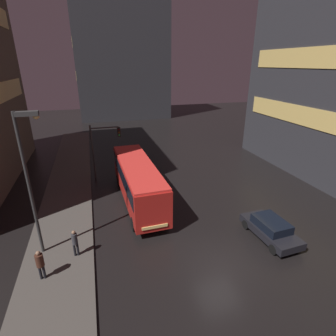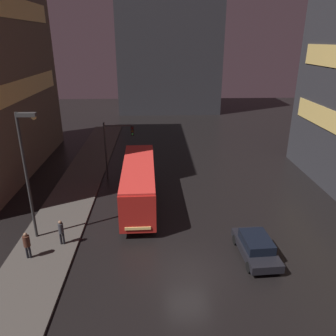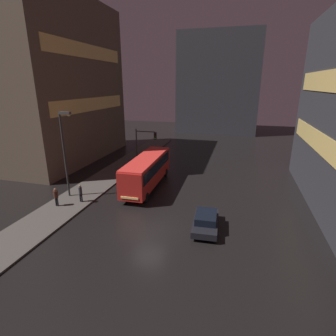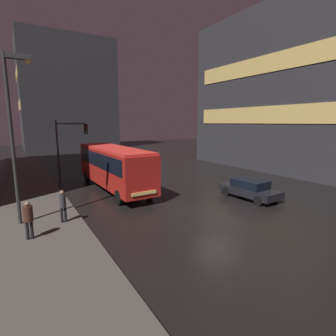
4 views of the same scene
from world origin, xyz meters
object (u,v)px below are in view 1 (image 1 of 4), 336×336
pedestrian_near (40,262)px  pedestrian_mid (75,241)px  car_taxi (270,228)px  street_lamp_sidewalk (29,167)px  traffic_light_main (103,143)px  bus_near (138,179)px

pedestrian_near → pedestrian_mid: size_ratio=1.02×
car_taxi → street_lamp_sidewalk: street_lamp_sidewalk is taller
traffic_light_main → street_lamp_sidewalk: size_ratio=0.65×
pedestrian_mid → street_lamp_sidewalk: street_lamp_sidewalk is taller
pedestrian_near → traffic_light_main: bearing=-143.9°
car_taxi → traffic_light_main: size_ratio=0.78×
traffic_light_main → street_lamp_sidewalk: street_lamp_sidewalk is taller
pedestrian_mid → pedestrian_near: bearing=-100.6°
bus_near → pedestrian_mid: size_ratio=6.14×
pedestrian_mid → traffic_light_main: 11.63m
car_taxi → pedestrian_near: (-13.97, 0.18, 0.50)m
car_taxi → pedestrian_mid: size_ratio=2.49×
car_taxi → traffic_light_main: traffic_light_main is taller
pedestrian_mid → traffic_light_main: bearing=117.0°
pedestrian_mid → street_lamp_sidewalk: size_ratio=0.20×
car_taxi → traffic_light_main: 16.32m
pedestrian_near → traffic_light_main: traffic_light_main is taller
car_taxi → pedestrian_near: 13.98m
pedestrian_near → street_lamp_sidewalk: street_lamp_sidewalk is taller
car_taxi → street_lamp_sidewalk: size_ratio=0.51×
pedestrian_mid → car_taxi: bearing=32.1°
car_taxi → street_lamp_sidewalk: bearing=-13.6°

